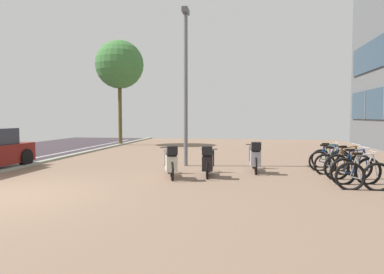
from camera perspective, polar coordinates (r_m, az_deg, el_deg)
The scene contains 12 objects.
ground at distance 8.05m, azimuth -20.24°, elevation -9.65°, with size 21.00×40.00×0.13m.
bicycle_rack_00 at distance 9.23m, azimuth 26.57°, elevation -5.80°, with size 1.33×0.48×0.98m.
bicycle_rack_01 at distance 9.93m, azimuth 25.50°, elevation -5.09°, with size 1.38×0.47×1.01m.
bicycle_rack_02 at distance 10.63m, azimuth 24.47°, elevation -4.48°, with size 1.40×0.48×1.03m.
bicycle_rack_03 at distance 11.30m, azimuth 22.60°, elevation -4.15°, with size 1.27×0.48×0.93m.
bicycle_rack_04 at distance 12.01m, azimuth 21.76°, elevation -3.69°, with size 1.29×0.48×0.93m.
bicycle_rack_05 at distance 12.76m, azimuth 21.97°, elevation -3.30°, with size 1.30×0.48×0.92m.
scooter_near at distance 10.15m, azimuth 2.65°, elevation -4.13°, with size 0.52×1.68×0.96m.
scooter_mid at distance 11.08m, azimuth 10.40°, elevation -3.41°, with size 0.52×1.82×1.02m.
scooter_far at distance 9.94m, azimuth -3.53°, elevation -4.21°, with size 0.80×1.72×0.99m.
lamp_post at distance 12.32m, azimuth -1.05°, elevation 9.59°, with size 0.20×0.52×5.54m.
street_tree at distance 21.95m, azimuth -11.93°, elevation 11.62°, with size 2.94×2.94×6.41m.
Camera 1 is at (5.31, -6.81, 1.77)m, focal length 32.18 mm.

